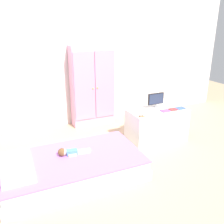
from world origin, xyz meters
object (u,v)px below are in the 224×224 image
object	(u,v)px
book_purple	(165,111)
book_blue	(180,108)
tv_stand	(156,125)
book_red	(173,109)
wardrobe	(92,86)
tv_monitor	(156,99)
doll	(68,152)
rocking_horse_toy	(142,114)
bed	(73,167)

from	to	relation	value
book_purple	book_blue	distance (m)	0.27
tv_stand	book_red	bearing A→B (deg)	-26.56
wardrobe	book_purple	world-z (taller)	wardrobe
tv_monitor	book_red	bearing A→B (deg)	-43.18
tv_stand	book_blue	xyz separation A→B (m)	(0.33, -0.10, 0.26)
doll	book_red	bearing A→B (deg)	7.53
wardrobe	book_red	distance (m)	1.45
doll	rocking_horse_toy	world-z (taller)	rocking_horse_toy
wardrobe	book_red	bearing A→B (deg)	-52.85
bed	book_blue	size ratio (longest dim) A/B	11.33
wardrobe	rocking_horse_toy	distance (m)	1.25
book_purple	book_red	world-z (taller)	book_red
tv_monitor	book_blue	bearing A→B (deg)	-29.75
book_blue	wardrobe	bearing A→B (deg)	130.93
book_purple	doll	bearing A→B (deg)	-171.77
tv_monitor	book_red	world-z (taller)	tv_monitor
tv_stand	book_purple	distance (m)	0.29
book_purple	book_blue	xyz separation A→B (m)	(0.27, 0.00, 0.00)
book_red	book_blue	world-z (taller)	book_blue
wardrobe	tv_stand	xyz separation A→B (m)	(0.66, -1.04, -0.44)
bed	wardrobe	world-z (taller)	wardrobe
book_purple	book_red	bearing A→B (deg)	0.00
rocking_horse_toy	book_purple	bearing A→B (deg)	7.64
book_purple	book_red	distance (m)	0.14
bed	rocking_horse_toy	distance (m)	1.18
bed	book_purple	size ratio (longest dim) A/B	12.31
bed	rocking_horse_toy	size ratio (longest dim) A/B	15.65
bed	wardrobe	bearing A→B (deg)	62.01
book_blue	tv_stand	bearing A→B (deg)	162.66
bed	book_red	world-z (taller)	book_red
book_red	book_blue	bearing A→B (deg)	0.00
book_purple	tv_monitor	bearing A→B (deg)	105.88
tv_stand	wardrobe	bearing A→B (deg)	122.34
rocking_horse_toy	book_blue	distance (m)	0.70
doll	book_purple	xyz separation A→B (m)	(1.52, 0.22, 0.23)
doll	rocking_horse_toy	distance (m)	1.14
tv_stand	tv_monitor	size ratio (longest dim) A/B	3.32
bed	doll	xyz separation A→B (m)	(-0.03, 0.08, 0.17)
book_purple	tv_stand	bearing A→B (deg)	122.14
book_blue	tv_monitor	bearing A→B (deg)	150.25
book_red	book_blue	distance (m)	0.13
tv_stand	book_purple	world-z (taller)	book_purple
book_purple	bed	bearing A→B (deg)	-168.73
tv_stand	book_red	xyz separation A→B (m)	(0.21, -0.10, 0.26)
bed	tv_monitor	world-z (taller)	tv_monitor
rocking_horse_toy	book_purple	xyz separation A→B (m)	(0.43, 0.06, -0.04)
doll	book_red	world-z (taller)	book_red
wardrobe	tv_monitor	xyz separation A→B (m)	(0.67, -0.96, -0.05)
tv_monitor	wardrobe	bearing A→B (deg)	124.95
tv_monitor	doll	bearing A→B (deg)	-164.66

